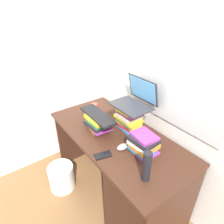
# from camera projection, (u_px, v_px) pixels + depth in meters

# --- Properties ---
(ground_plane) EXTENTS (6.00, 6.00, 0.00)m
(ground_plane) POSITION_uv_depth(u_px,v_px,m) (115.00, 189.00, 2.13)
(ground_plane) COLOR brown
(wall_back) EXTENTS (6.00, 0.06, 2.60)m
(wall_back) POSITION_uv_depth(u_px,v_px,m) (152.00, 67.00, 1.68)
(wall_back) COLOR white
(wall_back) RESTS_ON ground
(wall_left) EXTENTS (0.05, 6.00, 2.60)m
(wall_left) POSITION_uv_depth(u_px,v_px,m) (64.00, 52.00, 2.15)
(wall_left) COLOR silver
(wall_left) RESTS_ON ground
(desk) EXTENTS (1.42, 0.67, 0.75)m
(desk) POSITION_uv_depth(u_px,v_px,m) (139.00, 188.00, 1.66)
(desk) COLOR #381E14
(desk) RESTS_ON ground
(book_stack_tall) EXTENTS (0.25, 0.20, 0.24)m
(book_stack_tall) POSITION_uv_depth(u_px,v_px,m) (129.00, 118.00, 1.77)
(book_stack_tall) COLOR #2672B2
(book_stack_tall) RESTS_ON desk
(book_stack_keyboard_riser) EXTENTS (0.25, 0.20, 0.13)m
(book_stack_keyboard_riser) POSITION_uv_depth(u_px,v_px,m) (98.00, 122.00, 1.80)
(book_stack_keyboard_riser) COLOR yellow
(book_stack_keyboard_riser) RESTS_ON desk
(book_stack_side) EXTENTS (0.21, 0.21, 0.17)m
(book_stack_side) POSITION_uv_depth(u_px,v_px,m) (144.00, 144.00, 1.51)
(book_stack_side) COLOR #8C338C
(book_stack_side) RESTS_ON desk
(laptop) EXTENTS (0.34, 0.29, 0.24)m
(laptop) POSITION_uv_depth(u_px,v_px,m) (135.00, 99.00, 1.71)
(laptop) COLOR #2D2D33
(laptop) RESTS_ON book_stack_tall
(keyboard) EXTENTS (0.42, 0.15, 0.02)m
(keyboard) POSITION_uv_depth(u_px,v_px,m) (98.00, 115.00, 1.76)
(keyboard) COLOR black
(keyboard) RESTS_ON book_stack_keyboard_riser
(computer_mouse) EXTENTS (0.06, 0.10, 0.04)m
(computer_mouse) POSITION_uv_depth(u_px,v_px,m) (122.00, 147.00, 1.58)
(computer_mouse) COLOR #A5A8AD
(computer_mouse) RESTS_ON desk
(mug) EXTENTS (0.11, 0.07, 0.10)m
(mug) POSITION_uv_depth(u_px,v_px,m) (94.00, 108.00, 2.09)
(mug) COLOR #B23F33
(mug) RESTS_ON desk
(water_bottle) EXTENTS (0.06, 0.06, 0.23)m
(water_bottle) POSITION_uv_depth(u_px,v_px,m) (147.00, 166.00, 1.27)
(water_bottle) COLOR black
(water_bottle) RESTS_ON desk
(cell_phone) EXTENTS (0.10, 0.15, 0.01)m
(cell_phone) POSITION_uv_depth(u_px,v_px,m) (103.00, 155.00, 1.51)
(cell_phone) COLOR black
(cell_phone) RESTS_ON desk
(wastebasket) EXTENTS (0.27, 0.27, 0.29)m
(wastebasket) POSITION_uv_depth(u_px,v_px,m) (62.00, 177.00, 2.10)
(wastebasket) COLOR silver
(wastebasket) RESTS_ON ground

